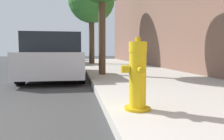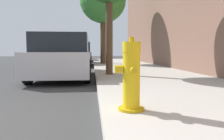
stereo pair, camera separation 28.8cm
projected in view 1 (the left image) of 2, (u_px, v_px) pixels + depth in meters
name	position (u px, v px, depth m)	size (l,w,h in m)	color
fire_hydrant	(137.00, 77.00, 2.87)	(0.39, 0.40, 0.96)	#C39C11
parked_car_near	(55.00, 58.00, 7.24)	(1.85, 4.08, 1.46)	#B7B7BC
parked_car_mid	(66.00, 55.00, 13.82)	(1.72, 4.41, 1.47)	navy
parked_car_far	(69.00, 55.00, 19.64)	(1.75, 4.37, 1.27)	#4C5156
street_tree_far	(91.00, 0.00, 13.60)	(2.92, 2.92, 5.47)	brown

